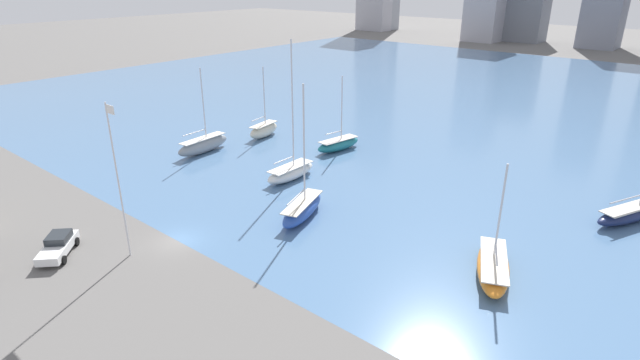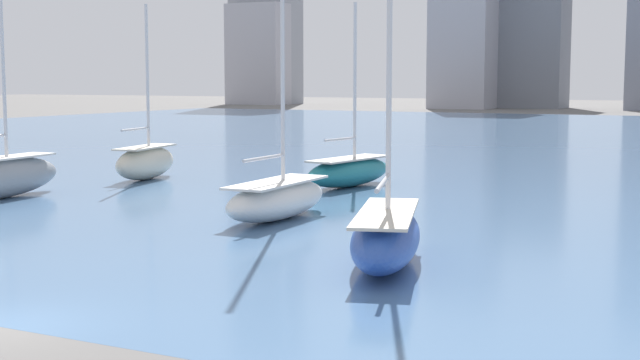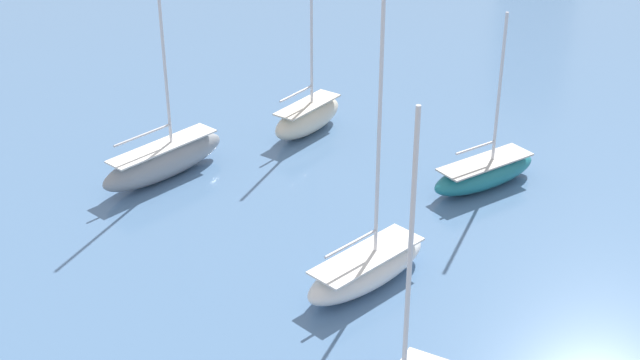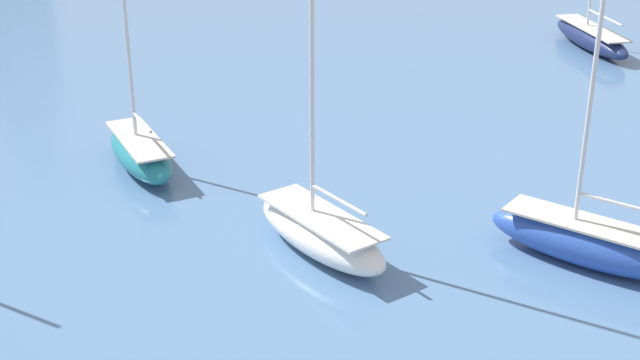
{
  "view_description": "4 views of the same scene",
  "coord_description": "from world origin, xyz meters",
  "px_view_note": "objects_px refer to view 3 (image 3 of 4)",
  "views": [
    {
      "loc": [
        36.17,
        -22.56,
        22.81
      ],
      "look_at": [
        7.97,
        11.02,
        4.76
      ],
      "focal_mm": 28.0,
      "sensor_mm": 36.0,
      "label": 1
    },
    {
      "loc": [
        16.68,
        -15.43,
        6.06
      ],
      "look_at": [
        2.85,
        11.74,
        2.6
      ],
      "focal_mm": 50.0,
      "sensor_mm": 36.0,
      "label": 2
    },
    {
      "loc": [
        22.03,
        -8.35,
        24.48
      ],
      "look_at": [
        -4.3,
        16.59,
        5.36
      ],
      "focal_mm": 50.0,
      "sensor_mm": 36.0,
      "label": 3
    },
    {
      "loc": [
        -20.65,
        -8.05,
        17.08
      ],
      "look_at": [
        -2.66,
        17.43,
        3.4
      ],
      "focal_mm": 50.0,
      "sensor_mm": 36.0,
      "label": 4
    }
  ],
  "objects_px": {
    "sailboat_white": "(367,266)",
    "sailboat_gray": "(164,160)",
    "sailboat_cream": "(308,117)",
    "sailboat_teal": "(484,172)"
  },
  "relations": [
    {
      "from": "sailboat_white",
      "to": "sailboat_cream",
      "type": "xyz_separation_m",
      "value": [
        -14.78,
        9.8,
        0.11
      ]
    },
    {
      "from": "sailboat_cream",
      "to": "sailboat_teal",
      "type": "bearing_deg",
      "value": 0.4
    },
    {
      "from": "sailboat_teal",
      "to": "sailboat_gray",
      "type": "relative_size",
      "value": 0.89
    },
    {
      "from": "sailboat_white",
      "to": "sailboat_cream",
      "type": "relative_size",
      "value": 1.56
    },
    {
      "from": "sailboat_white",
      "to": "sailboat_gray",
      "type": "relative_size",
      "value": 1.42
    },
    {
      "from": "sailboat_white",
      "to": "sailboat_gray",
      "type": "xyz_separation_m",
      "value": [
        -15.92,
        -0.65,
        0.15
      ]
    },
    {
      "from": "sailboat_white",
      "to": "sailboat_gray",
      "type": "height_order",
      "value": "sailboat_white"
    },
    {
      "from": "sailboat_white",
      "to": "sailboat_cream",
      "type": "height_order",
      "value": "sailboat_white"
    },
    {
      "from": "sailboat_teal",
      "to": "sailboat_gray",
      "type": "bearing_deg",
      "value": -127.88
    },
    {
      "from": "sailboat_teal",
      "to": "sailboat_gray",
      "type": "distance_m",
      "value": 18.72
    }
  ]
}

